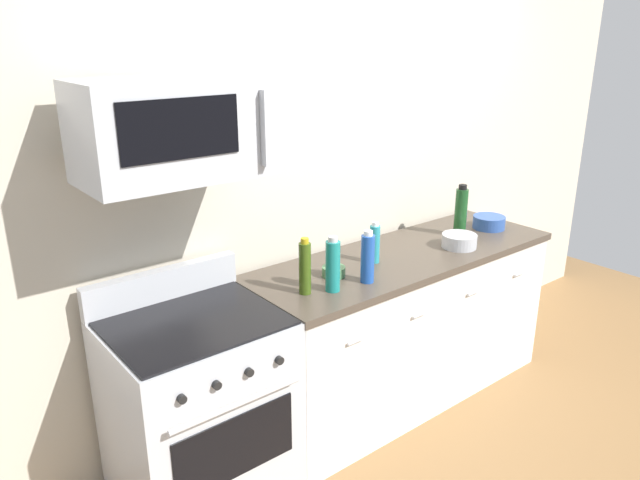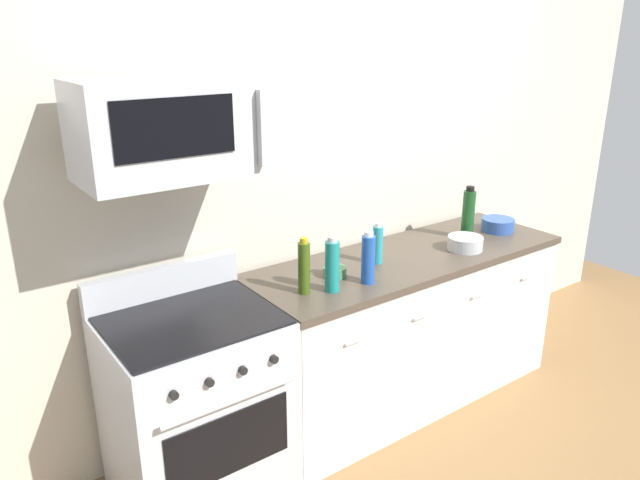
% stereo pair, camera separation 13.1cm
% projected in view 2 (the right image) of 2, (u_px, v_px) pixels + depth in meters
% --- Properties ---
extents(ground_plane, '(6.04, 6.04, 0.00)m').
position_uv_depth(ground_plane, '(403.00, 394.00, 3.71)').
color(ground_plane, olive).
extents(back_wall, '(5.04, 0.10, 2.70)m').
position_uv_depth(back_wall, '(366.00, 167.00, 3.58)').
color(back_wall, beige).
rests_on(back_wall, ground_plane).
extents(counter_unit, '(1.95, 0.66, 0.92)m').
position_uv_depth(counter_unit, '(407.00, 327.00, 3.56)').
color(counter_unit, silver).
rests_on(counter_unit, ground_plane).
extents(range_oven, '(0.76, 0.69, 1.07)m').
position_uv_depth(range_oven, '(197.00, 404.00, 2.81)').
color(range_oven, '#B7BABF').
rests_on(range_oven, ground_plane).
extents(microwave, '(0.74, 0.44, 0.40)m').
position_uv_depth(microwave, '(170.00, 128.00, 2.42)').
color(microwave, '#B7BABF').
extents(bottle_olive_oil, '(0.06, 0.06, 0.28)m').
position_uv_depth(bottle_olive_oil, '(304.00, 267.00, 2.87)').
color(bottle_olive_oil, '#385114').
rests_on(bottle_olive_oil, countertop_slab).
extents(bottle_sparkling_teal, '(0.07, 0.07, 0.28)m').
position_uv_depth(bottle_sparkling_teal, '(332.00, 266.00, 2.89)').
color(bottle_sparkling_teal, '#197F7A').
rests_on(bottle_sparkling_teal, countertop_slab).
extents(bottle_dish_soap, '(0.06, 0.06, 0.23)m').
position_uv_depth(bottle_dish_soap, '(378.00, 244.00, 3.25)').
color(bottle_dish_soap, teal).
rests_on(bottle_dish_soap, countertop_slab).
extents(bottle_soda_blue, '(0.07, 0.07, 0.27)m').
position_uv_depth(bottle_soda_blue, '(368.00, 259.00, 2.99)').
color(bottle_soda_blue, '#1E4CA5').
rests_on(bottle_soda_blue, countertop_slab).
extents(bottle_wine_green, '(0.08, 0.08, 0.32)m').
position_uv_depth(bottle_wine_green, '(468.00, 214.00, 3.64)').
color(bottle_wine_green, '#19471E').
rests_on(bottle_wine_green, countertop_slab).
extents(bowl_steel_prep, '(0.20, 0.20, 0.08)m').
position_uv_depth(bowl_steel_prep, '(465.00, 243.00, 3.48)').
color(bowl_steel_prep, '#B2B5BA').
rests_on(bowl_steel_prep, countertop_slab).
extents(bowl_green_glaze, '(0.12, 0.12, 0.05)m').
position_uv_depth(bowl_green_glaze, '(335.00, 272.00, 3.10)').
color(bowl_green_glaze, '#477A4C').
rests_on(bowl_green_glaze, countertop_slab).
extents(bowl_blue_mixing, '(0.20, 0.20, 0.08)m').
position_uv_depth(bowl_blue_mixing, '(498.00, 224.00, 3.80)').
color(bowl_blue_mixing, '#2D519E').
rests_on(bowl_blue_mixing, countertop_slab).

